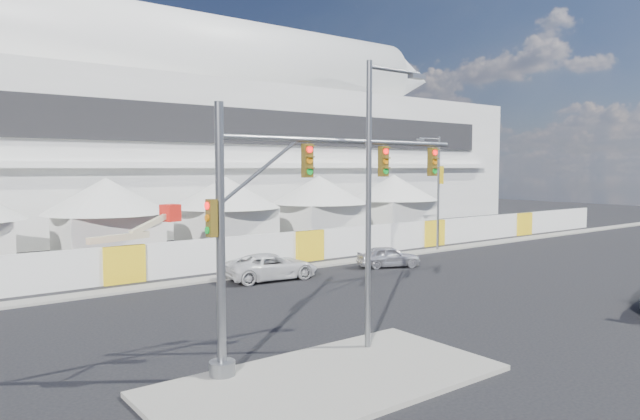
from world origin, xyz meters
TOP-DOWN VIEW (x-y plane):
  - ground at (0.00, 0.00)m, footprint 160.00×160.00m
  - median_island at (-6.00, -3.00)m, footprint 10.00×5.00m
  - far_curb at (20.00, 12.50)m, footprint 80.00×1.20m
  - stadium at (8.71, 41.50)m, footprint 80.00×24.80m
  - tent_row at (0.50, 24.00)m, footprint 53.40×8.40m
  - hoarding_fence at (6.00, 14.50)m, footprint 70.00×0.25m
  - scaffold_tower at (46.00, 36.00)m, footprint 4.40×4.40m
  - sedan_silver at (8.53, 9.63)m, footprint 2.90×4.15m
  - pickup_curb at (0.74, 10.68)m, footprint 2.95×5.38m
  - lot_car_a at (16.56, 17.64)m, footprint 3.00×4.48m
  - traffic_mast at (-6.27, -1.00)m, footprint 9.86×0.75m
  - streetlight_median at (-2.97, -1.57)m, footprint 2.59×0.26m
  - streetlight_curb at (16.06, 12.50)m, footprint 2.47×0.55m
  - boom_lift at (-5.84, 16.70)m, footprint 7.75×2.86m

SIDE VIEW (x-z plane):
  - ground at x=0.00m, z-range 0.00..0.00m
  - far_curb at x=20.00m, z-range 0.00..0.12m
  - median_island at x=-6.00m, z-range 0.00..0.15m
  - sedan_silver at x=8.53m, z-range 0.00..1.31m
  - lot_car_a at x=16.56m, z-range 0.00..1.40m
  - pickup_curb at x=0.74m, z-range 0.00..1.43m
  - hoarding_fence at x=6.00m, z-range 0.00..2.00m
  - boom_lift at x=-5.84m, z-range -0.88..2.92m
  - tent_row at x=0.50m, z-range 0.45..5.85m
  - traffic_mast at x=-6.27m, z-range 0.55..8.30m
  - streetlight_curb at x=16.06m, z-range 0.67..8.99m
  - streetlight_median at x=-2.97m, z-range 0.84..10.19m
  - scaffold_tower at x=46.00m, z-range 0.00..12.00m
  - stadium at x=8.71m, z-range -1.54..20.44m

